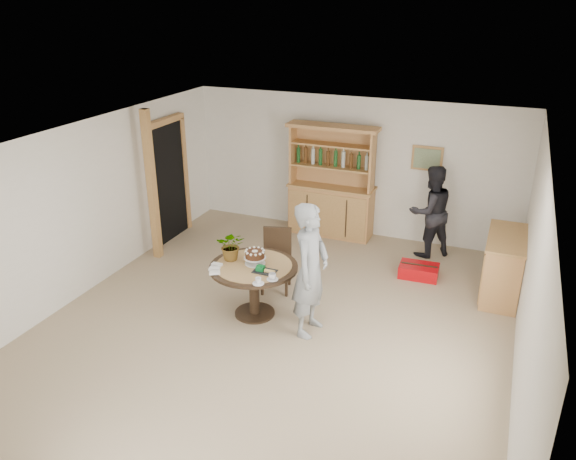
{
  "coord_description": "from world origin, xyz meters",
  "views": [
    {
      "loc": [
        2.6,
        -5.94,
        4.14
      ],
      "look_at": [
        -0.15,
        0.8,
        1.05
      ],
      "focal_mm": 35.0,
      "sensor_mm": 36.0,
      "label": 1
    }
  ],
  "objects_px": {
    "adult_person": "(431,211)",
    "red_suitcase": "(419,271)",
    "dining_table": "(254,275)",
    "hutch": "(331,198)",
    "dining_chair": "(277,255)",
    "teen_boy": "(311,270)",
    "sideboard": "(503,266)"
  },
  "relations": [
    {
      "from": "dining_table",
      "to": "adult_person",
      "type": "height_order",
      "value": "adult_person"
    },
    {
      "from": "hutch",
      "to": "dining_table",
      "type": "distance_m",
      "value": 3.11
    },
    {
      "from": "dining_table",
      "to": "teen_boy",
      "type": "relative_size",
      "value": 0.67
    },
    {
      "from": "dining_chair",
      "to": "teen_boy",
      "type": "relative_size",
      "value": 0.53
    },
    {
      "from": "hutch",
      "to": "red_suitcase",
      "type": "height_order",
      "value": "hutch"
    },
    {
      "from": "hutch",
      "to": "dining_chair",
      "type": "xyz_separation_m",
      "value": [
        -0.11,
        -2.28,
        -0.15
      ]
    },
    {
      "from": "adult_person",
      "to": "red_suitcase",
      "type": "bearing_deg",
      "value": 51.74
    },
    {
      "from": "sideboard",
      "to": "dining_chair",
      "type": "xyz_separation_m",
      "value": [
        -3.15,
        -1.04,
        0.06
      ]
    },
    {
      "from": "teen_boy",
      "to": "hutch",
      "type": "bearing_deg",
      "value": 16.93
    },
    {
      "from": "dining_chair",
      "to": "red_suitcase",
      "type": "height_order",
      "value": "dining_chair"
    },
    {
      "from": "dining_table",
      "to": "adult_person",
      "type": "bearing_deg",
      "value": 56.58
    },
    {
      "from": "dining_table",
      "to": "adult_person",
      "type": "distance_m",
      "value": 3.44
    },
    {
      "from": "hutch",
      "to": "dining_table",
      "type": "height_order",
      "value": "hutch"
    },
    {
      "from": "hutch",
      "to": "adult_person",
      "type": "height_order",
      "value": "hutch"
    },
    {
      "from": "sideboard",
      "to": "adult_person",
      "type": "xyz_separation_m",
      "value": [
        -1.23,
        1.0,
        0.31
      ]
    },
    {
      "from": "dining_chair",
      "to": "hutch",
      "type": "bearing_deg",
      "value": 72.18
    },
    {
      "from": "teen_boy",
      "to": "adult_person",
      "type": "distance_m",
      "value": 3.14
    },
    {
      "from": "hutch",
      "to": "dining_chair",
      "type": "relative_size",
      "value": 2.16
    },
    {
      "from": "hutch",
      "to": "adult_person",
      "type": "relative_size",
      "value": 1.3
    },
    {
      "from": "hutch",
      "to": "adult_person",
      "type": "xyz_separation_m",
      "value": [
        1.81,
        -0.24,
        0.1
      ]
    },
    {
      "from": "adult_person",
      "to": "dining_chair",
      "type": "bearing_deg",
      "value": 6.99
    },
    {
      "from": "dining_table",
      "to": "adult_person",
      "type": "relative_size",
      "value": 0.76
    },
    {
      "from": "adult_person",
      "to": "red_suitcase",
      "type": "relative_size",
      "value": 2.54
    },
    {
      "from": "dining_table",
      "to": "teen_boy",
      "type": "bearing_deg",
      "value": -6.71
    },
    {
      "from": "red_suitcase",
      "to": "dining_chair",
      "type": "bearing_deg",
      "value": -151.79
    },
    {
      "from": "sideboard",
      "to": "teen_boy",
      "type": "bearing_deg",
      "value": -139.18
    },
    {
      "from": "hutch",
      "to": "sideboard",
      "type": "xyz_separation_m",
      "value": [
        3.04,
        -1.24,
        -0.22
      ]
    },
    {
      "from": "hutch",
      "to": "dining_chair",
      "type": "distance_m",
      "value": 2.29
    },
    {
      "from": "sideboard",
      "to": "red_suitcase",
      "type": "xyz_separation_m",
      "value": [
        -1.21,
        0.12,
        -0.37
      ]
    },
    {
      "from": "teen_boy",
      "to": "dining_chair",
      "type": "bearing_deg",
      "value": 46.73
    },
    {
      "from": "hutch",
      "to": "dining_table",
      "type": "xyz_separation_m",
      "value": [
        -0.09,
        -3.11,
        -0.08
      ]
    },
    {
      "from": "teen_boy",
      "to": "dining_table",
      "type": "bearing_deg",
      "value": 86.8
    }
  ]
}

